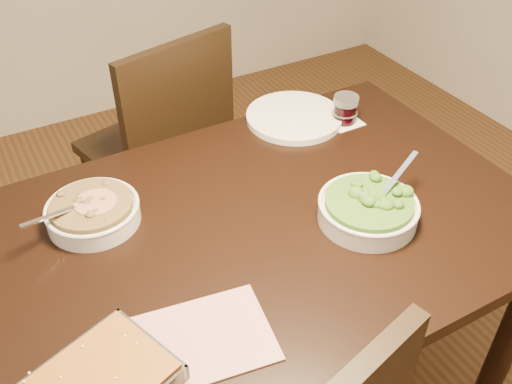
{
  "coord_description": "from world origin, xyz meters",
  "views": [
    {
      "loc": [
        -0.49,
        -0.89,
        1.66
      ],
      "look_at": [
        0.04,
        0.05,
        0.8
      ],
      "focal_mm": 40.0,
      "sensor_mm": 36.0,
      "label": 1
    }
  ],
  "objects": [
    {
      "name": "wine_tumbler",
      "position": [
        0.47,
        0.28,
        0.8
      ],
      "size": [
        0.07,
        0.07,
        0.08
      ],
      "color": "black",
      "rests_on": "coaster"
    },
    {
      "name": "stew_bowl",
      "position": [
        -0.32,
        0.2,
        0.78
      ],
      "size": [
        0.24,
        0.22,
        0.09
      ],
      "color": "silver",
      "rests_on": "table"
    },
    {
      "name": "dinner_plate",
      "position": [
        0.35,
        0.36,
        0.76
      ],
      "size": [
        0.29,
        0.29,
        0.02
      ],
      "primitive_type": "cylinder",
      "color": "silver",
      "rests_on": "table"
    },
    {
      "name": "chair_far",
      "position": [
        0.06,
        0.78,
        0.52
      ],
      "size": [
        0.53,
        0.53,
        0.94
      ],
      "rotation": [
        0.0,
        0.0,
        3.39
      ],
      "color": "black",
      "rests_on": "ground"
    },
    {
      "name": "magazine_a",
      "position": [
        -0.25,
        -0.24,
        0.75
      ],
      "size": [
        0.3,
        0.24,
        0.01
      ],
      "primitive_type": "cube",
      "rotation": [
        0.0,
        0.0,
        -0.15
      ],
      "color": "#9D322D",
      "rests_on": "table"
    },
    {
      "name": "broccoli_bowl",
      "position": [
        0.25,
        -0.12,
        0.78
      ],
      "size": [
        0.27,
        0.24,
        0.09
      ],
      "color": "silver",
      "rests_on": "table"
    },
    {
      "name": "table",
      "position": [
        0.0,
        0.0,
        0.65
      ],
      "size": [
        1.4,
        0.9,
        0.75
      ],
      "color": "black",
      "rests_on": "ground"
    },
    {
      "name": "coaster",
      "position": [
        0.47,
        0.28,
        0.75
      ],
      "size": [
        0.1,
        0.1,
        0.0
      ],
      "primitive_type": "cube",
      "color": "white",
      "rests_on": "table"
    }
  ]
}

